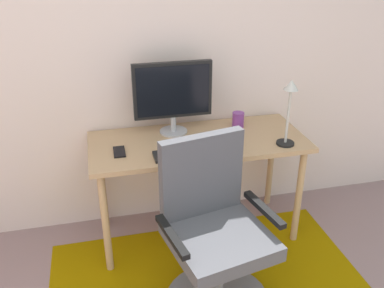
# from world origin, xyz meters

# --- Properties ---
(wall_back) EXTENTS (6.00, 0.10, 2.60)m
(wall_back) POSITION_xyz_m (0.00, 2.20, 1.30)
(wall_back) COLOR silver
(wall_back) RESTS_ON ground
(desk) EXTENTS (1.36, 0.58, 0.72)m
(desk) POSITION_xyz_m (0.48, 1.84, 0.64)
(desk) COLOR tan
(desk) RESTS_ON ground
(monitor) EXTENTS (0.50, 0.18, 0.47)m
(monitor) POSITION_xyz_m (0.35, 1.99, 0.99)
(monitor) COLOR #B2B2B7
(monitor) RESTS_ON desk
(keyboard) EXTENTS (0.43, 0.13, 0.02)m
(keyboard) POSITION_xyz_m (0.38, 1.65, 0.73)
(keyboard) COLOR black
(keyboard) RESTS_ON desk
(computer_mouse) EXTENTS (0.06, 0.10, 0.03)m
(computer_mouse) POSITION_xyz_m (0.66, 1.65, 0.73)
(computer_mouse) COLOR black
(computer_mouse) RESTS_ON desk
(coffee_cup) EXTENTS (0.08, 0.08, 0.10)m
(coffee_cup) POSITION_xyz_m (0.79, 1.97, 0.77)
(coffee_cup) COLOR #7C388B
(coffee_cup) RESTS_ON desk
(cell_phone) EXTENTS (0.07, 0.14, 0.01)m
(cell_phone) POSITION_xyz_m (-0.02, 1.78, 0.72)
(cell_phone) COLOR black
(cell_phone) RESTS_ON desk
(desk_lamp) EXTENTS (0.11, 0.11, 0.41)m
(desk_lamp) POSITION_xyz_m (0.98, 1.65, 0.98)
(desk_lamp) COLOR black
(desk_lamp) RESTS_ON desk
(office_chair) EXTENTS (0.62, 0.58, 0.97)m
(office_chair) POSITION_xyz_m (0.41, 1.21, 0.38)
(office_chair) COLOR slate
(office_chair) RESTS_ON ground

